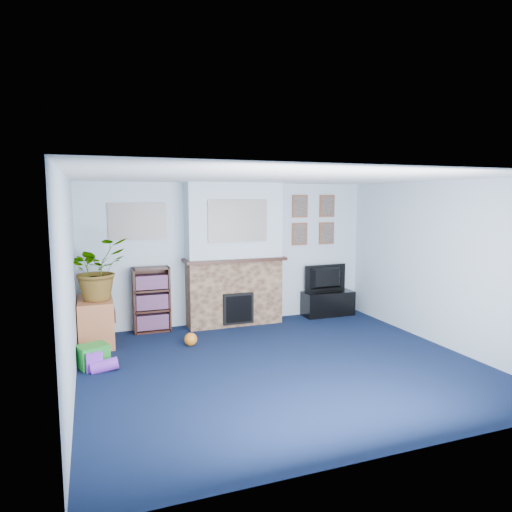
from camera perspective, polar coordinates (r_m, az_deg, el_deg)
name	(u,v)px	position (r m, az deg, el deg)	size (l,w,h in m)	color
floor	(282,365)	(6.09, 3.25, -13.40)	(5.00, 4.50, 0.01)	#0D1833
ceiling	(283,177)	(5.70, 3.43, 9.80)	(5.00, 4.50, 0.01)	white
wall_back	(231,253)	(7.87, -3.19, 0.34)	(5.00, 0.04, 2.40)	#ABBFCE
wall_front	(394,316)	(3.86, 16.85, -7.24)	(5.00, 0.04, 2.40)	#ABBFCE
wall_left	(70,286)	(5.31, -22.28, -3.54)	(0.04, 4.50, 2.40)	#ABBFCE
wall_right	(441,264)	(7.14, 22.08, -0.90)	(0.04, 4.50, 2.40)	#ABBFCE
chimney_breast	(234,256)	(7.68, -2.74, 0.05)	(1.72, 0.50, 2.40)	brown
collage_main	(238,221)	(7.43, -2.28, 4.42)	(1.00, 0.03, 0.68)	gray
collage_left	(137,221)	(7.50, -14.61, 4.22)	(0.90, 0.03, 0.58)	gray
portrait_tl	(300,206)	(8.27, 5.51, 6.21)	(0.30, 0.03, 0.40)	brown
portrait_tr	(327,206)	(8.52, 8.87, 6.19)	(0.30, 0.03, 0.40)	brown
portrait_bl	(300,234)	(8.29, 5.47, 2.75)	(0.30, 0.03, 0.40)	brown
portrait_br	(326,233)	(8.54, 8.81, 2.83)	(0.30, 0.03, 0.40)	brown
tv_stand	(328,303)	(8.54, 8.95, -5.84)	(0.94, 0.39, 0.44)	black
television	(328,278)	(8.46, 8.95, -2.77)	(0.84, 0.11, 0.49)	black
bookshelf	(152,301)	(7.57, -12.92, -5.49)	(0.58, 0.28, 1.05)	black
sideboard	(96,321)	(7.19, -19.38, -7.62)	(0.48, 0.87, 0.68)	#B6633A
potted_plant	(97,269)	(6.99, -19.23, -1.52)	(0.81, 0.70, 0.90)	#26661E
mantel_clock	(231,254)	(7.61, -3.15, 0.25)	(0.10, 0.06, 0.14)	gold
mantel_candle	(256,252)	(7.75, -0.05, 0.46)	(0.04, 0.04, 0.14)	#B2BFC6
mantel_teddy	(203,256)	(7.48, -6.70, 0.06)	(0.11, 0.11, 0.11)	gray
mantel_can	(276,253)	(7.89, 2.57, 0.43)	(0.06, 0.06, 0.13)	purple
green_crate	(93,356)	(6.32, -19.71, -11.68)	(0.36, 0.28, 0.28)	#198C26
toy_ball	(191,340)	(6.84, -8.17, -10.31)	(0.19, 0.19, 0.19)	orange
toy_block	(93,361)	(6.22, -19.69, -12.29)	(0.20, 0.20, 0.24)	purple
toy_tube	(105,366)	(6.14, -18.40, -12.90)	(0.15, 0.15, 0.33)	purple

